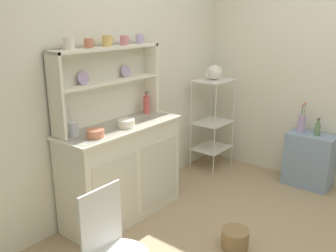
{
  "coord_description": "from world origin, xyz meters",
  "views": [
    {
      "loc": [
        -2.37,
        -0.87,
        1.8
      ],
      "look_at": [
        0.1,
        1.12,
        0.83
      ],
      "focal_mm": 39.3,
      "sensor_mm": 36.0,
      "label": 1
    }
  ],
  "objects": [
    {
      "name": "jam_bottle",
      "position": [
        0.18,
        1.45,
        0.96
      ],
      "size": [
        0.06,
        0.06,
        0.21
      ],
      "color": "#B74C47",
      "rests_on": "hutch_cabinet"
    },
    {
      "name": "utensil_jar",
      "position": [
        -0.69,
        1.45,
        0.93
      ],
      "size": [
        0.08,
        0.08,
        0.25
      ],
      "color": "#B2B7C6",
      "rests_on": "hutch_cabinet"
    },
    {
      "name": "bowl_floral_medium",
      "position": [
        -0.25,
        1.29,
        0.9
      ],
      "size": [
        0.14,
        0.14,
        0.06
      ],
      "primitive_type": "cylinder",
      "color": "silver",
      "rests_on": "hutch_cabinet"
    },
    {
      "name": "bakers_rack",
      "position": [
        1.21,
        1.34,
        0.64
      ],
      "size": [
        0.44,
        0.35,
        1.08
      ],
      "color": "silver",
      "rests_on": "ground"
    },
    {
      "name": "wall_back",
      "position": [
        0.0,
        1.62,
        1.25
      ],
      "size": [
        3.84,
        0.05,
        2.5
      ],
      "primitive_type": "cube",
      "color": "silver",
      "rests_on": "ground"
    },
    {
      "name": "hutch_shelf_unit",
      "position": [
        -0.25,
        1.53,
        1.26
      ],
      "size": [
        1.1,
        0.18,
        0.66
      ],
      "color": "silver",
      "rests_on": "hutch_cabinet"
    },
    {
      "name": "flower_vase",
      "position": [
        1.44,
        0.37,
        0.69
      ],
      "size": [
        0.08,
        0.08,
        0.33
      ],
      "color": "#B79ECC",
      "rests_on": "side_shelf_blue"
    },
    {
      "name": "bowl_mixing_large",
      "position": [
        -0.6,
        1.29,
        0.9
      ],
      "size": [
        0.14,
        0.14,
        0.06
      ],
      "primitive_type": "cylinder",
      "color": "#C67556",
      "rests_on": "hutch_cabinet"
    },
    {
      "name": "oil_bottle",
      "position": [
        1.44,
        0.2,
        0.65
      ],
      "size": [
        0.06,
        0.06,
        0.18
      ],
      "color": "#6B8C60",
      "rests_on": "side_shelf_blue"
    },
    {
      "name": "cup_gold_2",
      "position": [
        -0.25,
        1.49,
        1.58
      ],
      "size": [
        0.09,
        0.08,
        0.09
      ],
      "color": "#DBB760",
      "rests_on": "hutch_shelf_unit"
    },
    {
      "name": "porcelain_teapot",
      "position": [
        1.21,
        1.34,
        1.16
      ],
      "size": [
        0.26,
        0.17,
        0.19
      ],
      "color": "white",
      "rests_on": "bakers_rack"
    },
    {
      "name": "wire_chair",
      "position": [
        -1.15,
        0.54,
        0.52
      ],
      "size": [
        0.36,
        0.36,
        0.85
      ],
      "rotation": [
        0.0,
        0.0,
        -0.46
      ],
      "color": "white",
      "rests_on": "ground"
    },
    {
      "name": "hutch_cabinet",
      "position": [
        -0.25,
        1.37,
        0.45
      ],
      "size": [
        1.18,
        0.45,
        0.87
      ],
      "color": "silver",
      "rests_on": "ground"
    },
    {
      "name": "side_shelf_blue",
      "position": [
        1.44,
        0.25,
        0.29
      ],
      "size": [
        0.28,
        0.48,
        0.58
      ],
      "primitive_type": "cube",
      "color": "#849EBC",
      "rests_on": "ground"
    },
    {
      "name": "cup_terracotta_1",
      "position": [
        -0.45,
        1.49,
        1.57
      ],
      "size": [
        0.08,
        0.07,
        0.08
      ],
      "color": "#C67556",
      "rests_on": "hutch_shelf_unit"
    },
    {
      "name": "cup_rose_3",
      "position": [
        -0.05,
        1.49,
        1.58
      ],
      "size": [
        0.08,
        0.07,
        0.08
      ],
      "color": "#D17A84",
      "rests_on": "hutch_shelf_unit"
    },
    {
      "name": "floor_basket",
      "position": [
        -0.05,
        0.31,
        0.08
      ],
      "size": [
        0.22,
        0.22,
        0.16
      ],
      "primitive_type": "cylinder",
      "color": "#93754C",
      "rests_on": "ground"
    },
    {
      "name": "cup_lilac_4",
      "position": [
        0.14,
        1.49,
        1.58
      ],
      "size": [
        0.08,
        0.06,
        0.09
      ],
      "color": "#B79ECC",
      "rests_on": "hutch_shelf_unit"
    },
    {
      "name": "cup_cream_0",
      "position": [
        -0.64,
        1.49,
        1.58
      ],
      "size": [
        0.1,
        0.08,
        0.09
      ],
      "color": "silver",
      "rests_on": "hutch_shelf_unit"
    }
  ]
}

